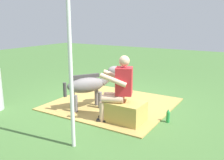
% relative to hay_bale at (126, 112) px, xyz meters
% --- Properties ---
extents(ground_plane, '(24.00, 24.00, 0.00)m').
position_rel_hay_bale_xyz_m(ground_plane, '(0.87, -0.67, -0.20)').
color(ground_plane, '#426B33').
extents(hay_patch, '(2.62, 2.45, 0.02)m').
position_rel_hay_bale_xyz_m(hay_patch, '(0.76, -0.75, -0.19)').
color(hay_patch, '#AD8C47').
rests_on(hay_patch, ground).
extents(hay_bale, '(0.68, 0.52, 0.41)m').
position_rel_hay_bale_xyz_m(hay_bale, '(0.00, 0.00, 0.00)').
color(hay_bale, tan).
rests_on(hay_bale, ground).
extents(person_seated, '(0.72, 0.57, 1.29)m').
position_rel_hay_bale_xyz_m(person_seated, '(0.15, 0.04, 0.49)').
color(person_seated, '#D8AD8C').
rests_on(person_seated, ground).
extents(pony_standing, '(0.88, 1.19, 0.92)m').
position_rel_hay_bale_xyz_m(pony_standing, '(1.02, -0.25, 0.35)').
color(pony_standing, slate).
rests_on(pony_standing, ground).
extents(soda_bottle, '(0.07, 0.07, 0.27)m').
position_rel_hay_bale_xyz_m(soda_bottle, '(-0.69, -0.42, -0.08)').
color(soda_bottle, '#268C3F').
rests_on(soda_bottle, ground).
extents(tent_pole_left, '(0.06, 0.06, 2.24)m').
position_rel_hay_bale_xyz_m(tent_pole_left, '(0.26, 1.24, 0.92)').
color(tent_pole_left, silver).
rests_on(tent_pole_left, ground).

